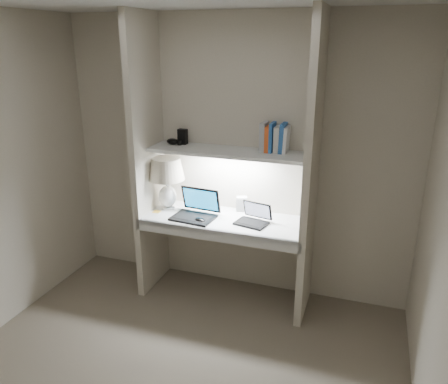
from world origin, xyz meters
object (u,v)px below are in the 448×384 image
at_px(table_lamp, 167,175).
at_px(book_row, 274,138).
at_px(laptop_main, 196,211).
at_px(speaker, 242,204).
at_px(laptop_netbook, 254,218).

height_order(table_lamp, book_row, book_row).
xyz_separation_m(laptop_main, book_row, (0.64, 0.22, 0.66)).
relative_size(table_lamp, speaker, 3.58).
bearing_deg(book_row, laptop_netbook, -121.63).
xyz_separation_m(table_lamp, book_row, (0.96, 0.12, 0.38)).
relative_size(table_lamp, book_row, 1.96).
bearing_deg(speaker, book_row, -30.40).
distance_m(table_lamp, speaker, 0.74).
bearing_deg(laptop_main, speaker, 42.73).
relative_size(laptop_netbook, speaker, 2.28).
height_order(speaker, book_row, book_row).
relative_size(table_lamp, laptop_netbook, 1.57).
relative_size(laptop_main, laptop_netbook, 1.28).
xyz_separation_m(speaker, book_row, (0.29, -0.05, 0.64)).
bearing_deg(speaker, laptop_netbook, -73.97).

